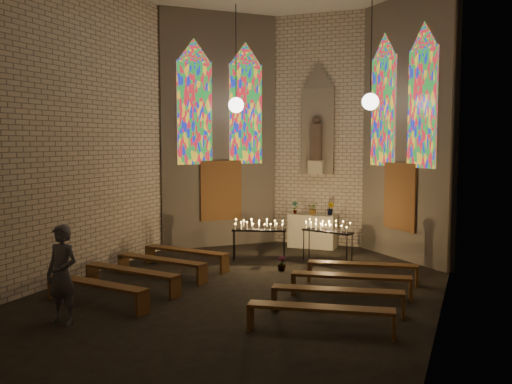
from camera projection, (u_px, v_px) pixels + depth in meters
floor at (242, 292)px, 12.05m from camera, size 12.00×12.00×0.00m
room at (292, 120)px, 14.84m from camera, size 8.22×12.43×7.00m
altar at (313, 231)px, 17.06m from camera, size 1.40×0.60×1.00m
flower_vase_left at (295, 207)px, 17.16m from camera, size 0.24×0.19×0.39m
flower_vase_center at (313, 208)px, 16.96m from camera, size 0.34×0.30×0.37m
flower_vase_right at (331, 209)px, 16.78m from camera, size 0.26×0.23×0.40m
aisle_flower_pot at (282, 264)px, 13.97m from camera, size 0.24×0.24×0.37m
votive_stand_left at (259, 227)px, 15.12m from camera, size 1.47×0.73×1.05m
votive_stand_right at (328, 228)px, 14.97m from camera, size 1.45×0.74×1.04m
pew_left_0 at (186, 253)px, 14.33m from camera, size 2.44×0.74×0.46m
pew_right_0 at (362, 267)px, 12.71m from camera, size 2.44×0.74×0.46m
pew_left_1 at (161, 262)px, 13.22m from camera, size 2.44×0.74×0.46m
pew_right_1 at (351, 279)px, 11.60m from camera, size 2.44×0.74×0.46m
pew_left_2 at (132, 273)px, 12.10m from camera, size 2.44×0.74×0.46m
pew_right_2 at (337, 293)px, 10.49m from camera, size 2.44×0.74×0.46m
pew_left_3 at (96, 286)px, 10.99m from camera, size 2.44×0.74×0.46m
pew_right_3 at (320, 311)px, 9.37m from camera, size 2.44×0.74×0.46m
visitor at (62, 274)px, 9.88m from camera, size 0.66×0.46×1.74m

